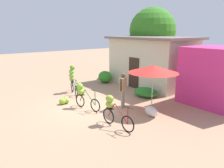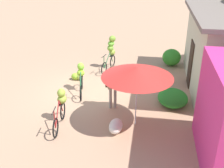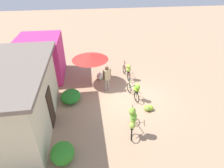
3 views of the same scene
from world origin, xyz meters
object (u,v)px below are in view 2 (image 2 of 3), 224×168
at_px(bicycle_near_pile, 81,76).
at_px(bicycle_leftmost, 111,50).
at_px(market_umbrella, 137,72).
at_px(person_vendor, 113,82).
at_px(bicycle_center_loaded, 61,105).
at_px(produce_sack, 116,126).
at_px(banana_pile_on_ground, 77,76).

bearing_deg(bicycle_near_pile, bicycle_leftmost, 162.93).
height_order(market_umbrella, person_vendor, market_umbrella).
distance_m(bicycle_center_loaded, person_vendor, 2.10).
height_order(market_umbrella, bicycle_near_pile, market_umbrella).
distance_m(bicycle_near_pile, produce_sack, 3.33).
bearing_deg(person_vendor, banana_pile_on_ground, -138.47).
bearing_deg(market_umbrella, bicycle_near_pile, -131.41).
bearing_deg(banana_pile_on_ground, produce_sack, 31.50).
xyz_separation_m(bicycle_leftmost, person_vendor, (3.91, 0.69, 0.09)).
distance_m(bicycle_near_pile, banana_pile_on_ground, 1.35).
xyz_separation_m(bicycle_near_pile, bicycle_center_loaded, (2.46, -0.08, 0.00)).
distance_m(bicycle_near_pile, person_vendor, 1.96).
xyz_separation_m(bicycle_center_loaded, person_vendor, (-1.30, 1.61, 0.38)).
distance_m(bicycle_leftmost, produce_sack, 5.62).
relative_size(market_umbrella, banana_pile_on_ground, 3.84).
bearing_deg(banana_pile_on_ground, bicycle_leftmost, 140.36).
bearing_deg(bicycle_leftmost, produce_sack, 10.57).
bearing_deg(produce_sack, bicycle_center_loaded, -97.71).
relative_size(bicycle_leftmost, banana_pile_on_ground, 2.80).
xyz_separation_m(bicycle_leftmost, bicycle_center_loaded, (5.21, -0.92, -0.29)).
height_order(bicycle_center_loaded, produce_sack, bicycle_center_loaded).
height_order(bicycle_center_loaded, banana_pile_on_ground, bicycle_center_loaded).
relative_size(bicycle_leftmost, bicycle_near_pile, 1.03).
bearing_deg(bicycle_near_pile, bicycle_center_loaded, -1.77).
relative_size(bicycle_leftmost, bicycle_center_loaded, 0.99).
xyz_separation_m(market_umbrella, produce_sack, (0.54, -0.61, -1.76)).
bearing_deg(bicycle_leftmost, person_vendor, 10.01).
relative_size(market_umbrella, person_vendor, 1.34).
xyz_separation_m(market_umbrella, person_vendor, (-1.02, -0.94, -0.91)).
distance_m(bicycle_near_pile, bicycle_center_loaded, 2.46).
distance_m(bicycle_leftmost, person_vendor, 3.97).
bearing_deg(produce_sack, bicycle_near_pile, -145.57).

